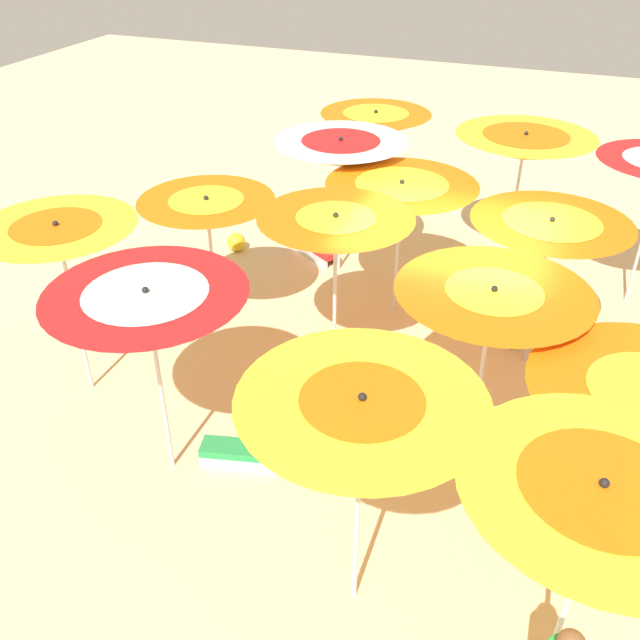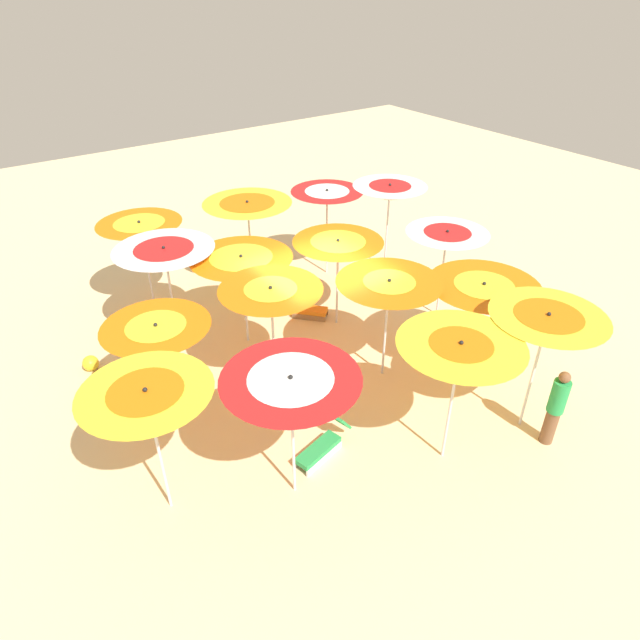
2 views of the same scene
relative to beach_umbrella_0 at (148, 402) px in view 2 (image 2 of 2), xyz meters
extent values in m
cube|color=beige|center=(-1.98, 4.37, -2.26)|extent=(38.13, 38.13, 0.04)
cylinder|color=silver|center=(0.00, 0.00, -1.12)|extent=(0.05, 0.05, 2.22)
cone|color=yellow|center=(0.00, 0.00, -0.01)|extent=(1.92, 1.92, 0.42)
cone|color=orange|center=(0.00, 0.00, 0.09)|extent=(1.08, 1.08, 0.23)
sphere|color=black|center=(0.00, 0.00, 0.23)|extent=(0.07, 0.07, 0.07)
cylinder|color=silver|center=(0.91, 1.83, -1.12)|extent=(0.05, 0.05, 2.23)
cone|color=red|center=(0.91, 1.83, -0.01)|extent=(2.11, 2.11, 0.34)
cone|color=white|center=(0.91, 1.83, 0.06)|extent=(1.28, 1.28, 0.20)
sphere|color=black|center=(0.91, 1.83, 0.19)|extent=(0.07, 0.07, 0.07)
cylinder|color=silver|center=(1.81, 4.42, -1.10)|extent=(0.05, 0.05, 2.28)
cone|color=yellow|center=(1.81, 4.42, 0.05)|extent=(2.05, 2.05, 0.36)
cone|color=orange|center=(1.81, 4.42, 0.14)|extent=(1.01, 1.01, 0.18)
sphere|color=black|center=(1.81, 4.42, 0.26)|extent=(0.07, 0.07, 0.07)
cylinder|color=silver|center=(2.12, 6.23, -1.10)|extent=(0.05, 0.05, 2.28)
cone|color=yellow|center=(2.12, 6.23, 0.04)|extent=(1.99, 1.99, 0.40)
cone|color=orange|center=(2.12, 6.23, 0.13)|extent=(1.15, 1.15, 0.23)
sphere|color=black|center=(2.12, 6.23, 0.27)|extent=(0.07, 0.07, 0.07)
cylinder|color=silver|center=(-2.02, 0.88, -1.27)|extent=(0.05, 0.05, 1.93)
cone|color=orange|center=(-2.02, 0.88, -0.31)|extent=(1.95, 1.95, 0.34)
cone|color=yellow|center=(-2.02, 0.88, -0.23)|extent=(1.06, 1.06, 0.19)
sphere|color=black|center=(-2.02, 0.88, -0.11)|extent=(0.07, 0.07, 0.07)
cylinder|color=silver|center=(-1.56, 2.98, -1.13)|extent=(0.05, 0.05, 2.21)
cone|color=orange|center=(-1.56, 2.98, -0.03)|extent=(1.99, 1.99, 0.31)
cone|color=yellow|center=(-1.56, 2.98, 0.06)|extent=(1.01, 1.01, 0.16)
sphere|color=black|center=(-1.56, 2.98, 0.16)|extent=(0.07, 0.07, 0.07)
cylinder|color=silver|center=(-0.61, 5.10, -1.18)|extent=(0.05, 0.05, 2.10)
cone|color=orange|center=(-0.61, 5.10, -0.13)|extent=(2.11, 2.11, 0.33)
cone|color=yellow|center=(-0.61, 5.10, -0.04)|extent=(1.03, 1.03, 0.16)
sphere|color=black|center=(-0.61, 5.10, 0.06)|extent=(0.07, 0.07, 0.07)
cylinder|color=silver|center=(0.41, 6.69, -1.25)|extent=(0.05, 0.05, 1.98)
cone|color=orange|center=(0.41, 6.69, -0.26)|extent=(2.25, 2.25, 0.34)
cone|color=yellow|center=(0.41, 6.69, -0.17)|extent=(1.19, 1.19, 0.18)
sphere|color=black|center=(0.41, 6.69, -0.06)|extent=(0.07, 0.07, 0.07)
cylinder|color=silver|center=(-4.41, 2.04, -1.17)|extent=(0.05, 0.05, 2.12)
cone|color=white|center=(-4.41, 2.04, -0.11)|extent=(2.18, 2.18, 0.44)
cone|color=red|center=(-4.41, 2.04, -0.02)|extent=(1.28, 1.28, 0.26)
sphere|color=black|center=(-4.41, 2.04, 0.14)|extent=(0.07, 0.07, 0.07)
cylinder|color=silver|center=(-3.40, 3.34, -1.24)|extent=(0.05, 0.05, 1.99)
cone|color=orange|center=(-3.40, 3.34, -0.24)|extent=(2.24, 2.24, 0.36)
cone|color=yellow|center=(-3.40, 3.34, -0.16)|extent=(1.36, 1.36, 0.22)
sphere|color=black|center=(-3.40, 3.34, -0.03)|extent=(0.07, 0.07, 0.07)
cylinder|color=silver|center=(-2.79, 5.50, -1.25)|extent=(0.05, 0.05, 1.97)
cone|color=orange|center=(-2.79, 5.50, -0.27)|extent=(2.08, 2.08, 0.44)
cone|color=yellow|center=(-2.79, 5.50, -0.17)|extent=(1.26, 1.26, 0.27)
sphere|color=black|center=(-2.79, 5.50, -0.01)|extent=(0.07, 0.07, 0.07)
cylinder|color=silver|center=(-1.64, 7.81, -1.23)|extent=(0.05, 0.05, 2.02)
cone|color=white|center=(-1.64, 7.81, -0.22)|extent=(1.94, 1.94, 0.44)
cone|color=red|center=(-1.64, 7.81, -0.12)|extent=(1.10, 1.10, 0.25)
sphere|color=black|center=(-1.64, 7.81, 0.03)|extent=(0.07, 0.07, 0.07)
cylinder|color=silver|center=(-6.10, 2.11, -1.17)|extent=(0.05, 0.05, 2.13)
cone|color=orange|center=(-6.10, 2.11, -0.11)|extent=(2.00, 2.00, 0.41)
cone|color=yellow|center=(-6.10, 2.11, -0.02)|extent=(1.19, 1.19, 0.25)
sphere|color=black|center=(-6.10, 2.11, 0.13)|extent=(0.07, 0.07, 0.07)
cylinder|color=silver|center=(-5.70, 4.79, -1.16)|extent=(0.05, 0.05, 2.15)
cone|color=yellow|center=(-5.70, 4.79, -0.08)|extent=(2.29, 2.29, 0.42)
cone|color=orange|center=(-5.70, 4.79, 0.00)|extent=(1.41, 1.41, 0.26)
sphere|color=black|center=(-5.70, 4.79, 0.16)|extent=(0.07, 0.07, 0.07)
cylinder|color=silver|center=(-5.08, 6.86, -1.11)|extent=(0.05, 0.05, 2.25)
cone|color=red|center=(-5.08, 6.86, 0.01)|extent=(1.94, 1.94, 0.34)
cone|color=white|center=(-5.08, 6.86, 0.09)|extent=(1.19, 1.19, 0.21)
sphere|color=black|center=(-5.08, 6.86, 0.21)|extent=(0.07, 0.07, 0.07)
cylinder|color=silver|center=(-4.41, 8.48, -1.13)|extent=(0.05, 0.05, 2.22)
cone|color=white|center=(-4.41, 8.48, -0.02)|extent=(2.03, 2.03, 0.42)
cone|color=red|center=(-4.41, 8.48, 0.08)|extent=(1.15, 1.15, 0.24)
sphere|color=black|center=(-4.41, 8.48, 0.22)|extent=(0.07, 0.07, 0.07)
cube|color=silver|center=(0.70, 2.60, -2.17)|extent=(0.26, 0.93, 0.14)
cube|color=silver|center=(0.41, 2.53, -2.17)|extent=(0.26, 0.93, 0.14)
cube|color=green|center=(0.56, 2.57, -2.05)|extent=(0.52, 0.99, 0.10)
cube|color=green|center=(0.41, 3.17, -1.80)|extent=(0.37, 0.40, 0.42)
cube|color=silver|center=(-4.83, 1.58, -2.17)|extent=(0.56, 0.85, 0.14)
cube|color=silver|center=(-4.58, 1.43, -2.17)|extent=(0.56, 0.85, 0.14)
cube|color=red|center=(-4.70, 1.50, -2.05)|extent=(0.77, 0.99, 0.10)
cube|color=red|center=(-5.06, 0.95, -1.79)|extent=(0.44, 0.46, 0.45)
cube|color=olive|center=(-3.51, 5.25, -2.17)|extent=(0.65, 0.60, 0.14)
cube|color=olive|center=(-3.29, 5.00, -2.17)|extent=(0.65, 0.60, 0.14)
cube|color=orange|center=(-3.40, 5.12, -2.05)|extent=(0.86, 0.82, 0.10)
cube|color=orange|center=(-3.84, 4.73, -1.79)|extent=(0.50, 0.50, 0.45)
cylinder|color=brown|center=(2.68, 6.25, -1.86)|extent=(0.24, 0.24, 0.75)
cylinder|color=green|center=(2.68, 6.25, -1.16)|extent=(0.30, 0.30, 0.66)
sphere|color=brown|center=(2.68, 6.25, -0.73)|extent=(0.20, 0.20, 0.20)
sphere|color=yellow|center=(-4.40, 0.01, -2.06)|extent=(0.34, 0.34, 0.34)
camera|label=1|loc=(5.88, 5.63, 3.72)|focal=38.80mm
camera|label=2|loc=(6.19, -1.41, 5.19)|focal=30.68mm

